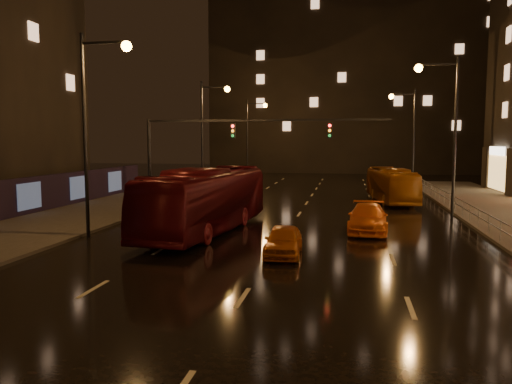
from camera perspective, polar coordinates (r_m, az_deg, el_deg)
ground at (r=31.20m, az=4.59°, el=-3.06°), size 140.00×140.00×0.00m
sidewalk_left at (r=30.95m, az=-22.23°, el=-3.41°), size 7.00×70.00×0.15m
building_distant at (r=83.71m, az=11.33°, el=14.81°), size 44.00×16.00×36.00m
traffic_signal at (r=31.74m, az=-4.50°, el=5.67°), size 15.31×0.32×6.20m
railing_right at (r=29.78m, az=24.12°, el=-2.24°), size 0.05×56.00×1.00m
bus_red at (r=26.58m, az=-5.69°, el=-0.92°), size 4.12×12.46×3.41m
bus_curb at (r=40.91m, az=15.20°, el=0.77°), size 3.51×9.88×2.69m
taxi_near at (r=21.19m, az=3.14°, el=-5.57°), size 1.66×3.78×1.27m
taxi_far at (r=27.33m, az=12.67°, el=-2.93°), size 2.26×5.07×1.44m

